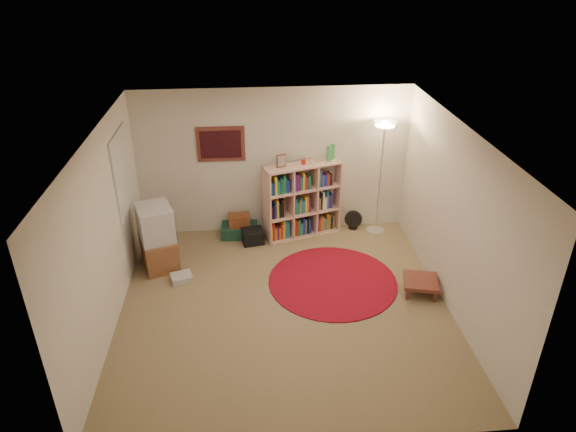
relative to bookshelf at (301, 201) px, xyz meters
name	(u,v)px	position (x,y,z in m)	size (l,w,h in m)	color
room	(280,225)	(-0.49, -1.96, 0.63)	(4.54, 4.54, 2.54)	olive
bookshelf	(301,201)	(0.00, 0.00, 0.00)	(1.34, 0.74, 1.55)	#D6A28F
floor_lamp	(384,142)	(1.32, -0.04, 1.03)	(0.48, 0.48, 2.00)	white
floor_fan	(353,220)	(0.94, 0.09, -0.45)	(0.31, 0.20, 0.35)	black
tv_stand	(158,238)	(-2.29, -0.79, -0.14)	(0.69, 0.82, 1.02)	brown
dvd_box	(181,278)	(-1.93, -1.26, -0.58)	(0.36, 0.32, 0.10)	silver
suitcase	(239,230)	(-1.06, 0.03, -0.53)	(0.63, 0.42, 0.20)	#153B2B
wicker_basket	(239,220)	(-1.05, 0.02, -0.33)	(0.37, 0.28, 0.20)	brown
duffel_bag	(253,236)	(-0.83, -0.23, -0.51)	(0.39, 0.35, 0.24)	black
paper_towel	(269,225)	(-0.55, 0.14, -0.51)	(0.12, 0.12, 0.22)	white
red_rug	(333,281)	(0.32, -1.48, -0.62)	(1.92, 1.92, 0.02)	maroon
side_table	(421,282)	(1.53, -1.85, -0.44)	(0.58, 0.58, 0.22)	#5A251F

